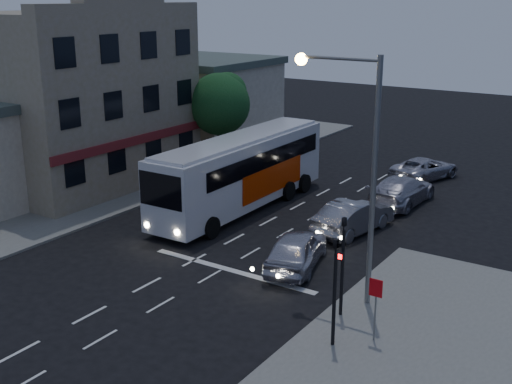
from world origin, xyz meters
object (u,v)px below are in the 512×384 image
Objects in this scene: car_sedan_b at (402,190)px; traffic_signal_side at (335,279)px; car_sedan_a at (353,217)px; car_suv at (296,249)px; street_tree at (219,101)px; streetlight at (358,152)px; traffic_signal_main at (343,255)px; regulatory_sign at (376,300)px; tour_bus at (241,170)px; car_sedan_c at (425,168)px.

car_sedan_b is 16.12m from traffic_signal_side.
car_sedan_a is at bearing 111.69° from traffic_signal_side.
car_sedan_b reaches higher than car_suv.
streetlight is at bearing -39.51° from street_tree.
traffic_signal_main is 1.86× the size of regulatory_sign.
street_tree is (-17.51, 15.26, 2.90)m from regulatory_sign.
traffic_signal_side is 0.66× the size of street_tree.
streetlight is (-0.96, 3.40, 3.31)m from traffic_signal_side.
tour_bus is 8.89m from car_sedan_b.
car_sedan_c is 13.70m from street_tree.
regulatory_sign is (5.26, -4.04, 0.80)m from car_suv.
car_sedan_c is 19.76m from traffic_signal_main.
car_sedan_b is at bearing -107.73° from car_suv.
streetlight reaches higher than car_suv.
traffic_signal_main is (3.68, -19.33, 1.74)m from car_sedan_c.
car_sedan_a is 0.54× the size of streetlight.
traffic_signal_side is at bearing -136.08° from regulatory_sign.
street_tree is at bearing 133.58° from tour_bus.
traffic_signal_main is 3.61m from streetlight.
car_sedan_a is at bearing 88.27° from car_sedan_b.
street_tree is at bearing 40.08° from car_sedan_c.
car_sedan_c is at bearing 101.61° from traffic_signal_side.
regulatory_sign reaches higher than car_sedan_b.
traffic_signal_side is (4.26, -5.00, 1.63)m from car_suv.
regulatory_sign is 0.35× the size of street_tree.
regulatory_sign is (5.04, -9.18, 0.80)m from car_sedan_a.
traffic_signal_side is (4.04, -10.14, 1.62)m from car_sedan_a.
car_sedan_b is 0.61× the size of streetlight.
car_sedan_c is 18.92m from streetlight.
car_sedan_c is 2.22× the size of regulatory_sign.
traffic_signal_main reaches higher than car_sedan_a.
streetlight is 20.19m from street_tree.
tour_bus is 3.14× the size of traffic_signal_main.
tour_bus is at bearing 140.43° from traffic_signal_main.
car_suv is 6.68m from regulatory_sign.
car_suv is 0.85× the size of car_sedan_b.
tour_bus reaches higher than regulatory_sign.
streetlight is at bearing 139.32° from car_suv.
streetlight reaches higher than traffic_signal_main.
tour_bus is 2.65× the size of car_sedan_a.
car_sedan_a is at bearing -25.99° from street_tree.
tour_bus is 8.75m from street_tree.
traffic_signal_main is 0.46× the size of streetlight.
traffic_signal_main reaches higher than tour_bus.
car_sedan_a reaches higher than car_sedan_c.
car_sedan_a is at bearing 114.54° from streetlight.
car_sedan_a is at bearing -107.26° from car_suv.
streetlight is at bearing 104.38° from car_sedan_b.
streetlight is at bearing -35.68° from tour_bus.
car_suv is 2.12× the size of regulatory_sign.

